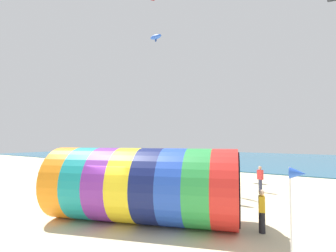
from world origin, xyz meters
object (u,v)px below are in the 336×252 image
(kite_blue_parafoil, at_px, (156,37))
(bystander_near_water, at_px, (260,179))
(bystander_mid_beach, at_px, (134,169))
(kite_handler, at_px, (262,211))
(beach_flag, at_px, (297,177))
(giant_inflatable_tube, at_px, (142,185))

(kite_blue_parafoil, height_order, bystander_near_water, kite_blue_parafoil)
(kite_blue_parafoil, relative_size, bystander_mid_beach, 0.57)
(kite_handler, height_order, bystander_mid_beach, bystander_mid_beach)
(kite_blue_parafoil, height_order, bystander_mid_beach, kite_blue_parafoil)
(kite_blue_parafoil, height_order, beach_flag, kite_blue_parafoil)
(kite_handler, xyz_separation_m, kite_blue_parafoil, (-8.24, 4.21, 9.97))
(kite_handler, relative_size, kite_blue_parafoil, 1.61)
(giant_inflatable_tube, height_order, bystander_near_water, giant_inflatable_tube)
(giant_inflatable_tube, xyz_separation_m, kite_handler, (4.57, 1.59, -0.76))
(giant_inflatable_tube, height_order, beach_flag, giant_inflatable_tube)
(bystander_mid_beach, bearing_deg, giant_inflatable_tube, -46.44)
(kite_blue_parafoil, bearing_deg, giant_inflatable_tube, -57.66)
(bystander_near_water, bearing_deg, beach_flag, -68.94)
(kite_handler, relative_size, bystander_mid_beach, 0.91)
(giant_inflatable_tube, bearing_deg, kite_blue_parafoil, 122.34)
(bystander_near_water, bearing_deg, bystander_mid_beach, -176.73)
(bystander_mid_beach, bearing_deg, kite_blue_parafoil, -32.29)
(giant_inflatable_tube, bearing_deg, kite_handler, 19.23)
(kite_handler, xyz_separation_m, bystander_near_water, (-2.12, 7.74, 0.07))
(bystander_near_water, height_order, beach_flag, beach_flag)
(bystander_mid_beach, bearing_deg, bystander_near_water, 3.27)
(bystander_near_water, distance_m, bystander_mid_beach, 10.76)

